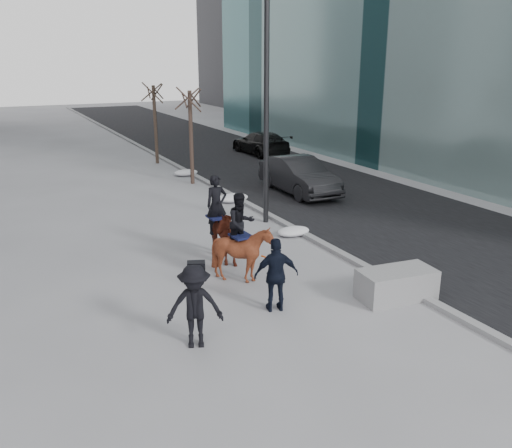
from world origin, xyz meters
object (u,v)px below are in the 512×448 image
planter (396,284)px  mounted_right (243,247)px  mounted_left (219,230)px  car_near (299,175)px

planter → mounted_right: 3.94m
planter → mounted_right: mounted_right is taller
planter → mounted_left: 5.18m
planter → car_near: (3.39, 10.22, 0.40)m
planter → mounted_left: mounted_left is taller
mounted_right → mounted_left: bearing=89.4°
mounted_right → car_near: bearing=50.5°
planter → car_near: car_near is taller
car_near → mounted_left: bearing=-135.1°
car_near → mounted_right: mounted_right is taller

